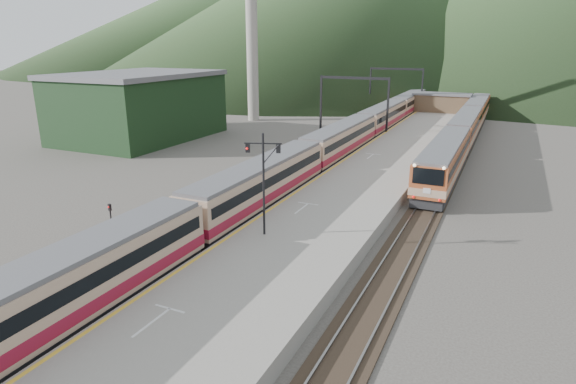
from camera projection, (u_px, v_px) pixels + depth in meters
The scene contains 16 objects.
track_main at pixel (335, 162), 51.50m from camera, with size 2.60×200.00×0.23m.
track_far at pixel (293, 157), 53.50m from camera, with size 2.60×200.00×0.23m.
track_second at pixel (447, 173), 46.89m from camera, with size 2.60×200.00×0.23m.
platform at pixel (382, 167), 47.39m from camera, with size 8.00×100.00×1.00m, color gray.
gantry_near at pixel (354, 95), 64.00m from camera, with size 9.55×0.25×8.00m.
gantry_far at pixel (396, 82), 85.67m from camera, with size 9.55×0.25×8.00m.
warehouse at pixel (140, 106), 63.18m from camera, with size 14.50×20.50×8.60m.
smokestack at pixel (252, 24), 74.93m from camera, with size 1.80×1.80×30.00m, color #9E998E.
station_shed at pixel (442, 102), 81.44m from camera, with size 9.40×4.40×3.10m.
hill_d at pixel (252, 14), 264.74m from camera, with size 200.00×200.00×55.00m, color #314E28.
main_train at pixel (341, 142), 52.44m from camera, with size 2.70×92.71×3.29m.
second_train at pixel (465, 129), 60.18m from camera, with size 2.76×56.59×3.36m.
signal_mast at pixel (263, 174), 28.43m from camera, with size 2.10×0.85×6.26m.
short_signal_b at pixel (271, 164), 44.60m from camera, with size 0.22×0.17×2.27m.
short_signal_c at pixel (111, 216), 31.32m from camera, with size 0.26×0.23×2.27m.
worker at pixel (40, 293), 22.78m from camera, with size 0.65×0.43×1.79m, color #1F1E2F.
Camera 1 is at (16.43, -7.64, 12.26)m, focal length 30.00 mm.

